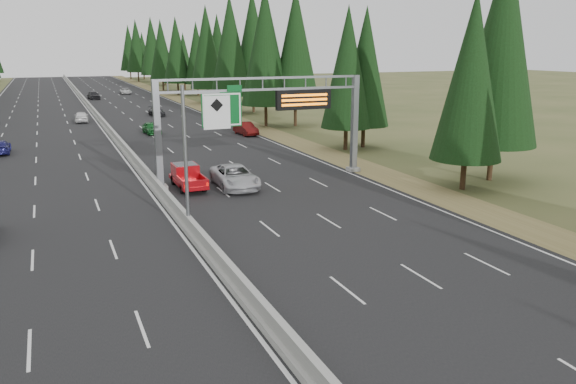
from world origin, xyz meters
name	(u,v)px	position (x,y,z in m)	size (l,w,h in m)	color
road	(98,119)	(0.00, 80.00, 0.04)	(32.00, 260.00, 0.08)	black
shoulder_right	(218,114)	(17.80, 80.00, 0.03)	(3.60, 260.00, 0.06)	olive
median_barrier	(98,117)	(0.00, 80.00, 0.41)	(0.70, 260.00, 0.85)	gray
sign_gantry	(271,112)	(8.92, 34.88, 5.27)	(16.75, 0.98, 7.80)	slate
hov_sign_pole	(196,148)	(0.58, 24.97, 4.72)	(2.80, 0.50, 8.00)	slate
tree_row_right	(245,51)	(21.69, 78.02, 9.45)	(11.62, 237.49, 18.65)	black
silver_minivan	(235,176)	(5.47, 33.49, 0.89)	(2.67, 5.80, 1.61)	#B7B6BC
red_pickup	(187,175)	(2.27, 35.03, 0.99)	(1.80, 5.05, 1.65)	black
car_ahead_green	(152,128)	(4.53, 62.39, 0.78)	(1.65, 4.10, 1.40)	#155B21
car_ahead_dkred	(246,129)	(14.50, 57.29, 0.81)	(1.55, 4.45, 1.47)	#4D0B0B
car_ahead_dkgrey	(157,112)	(8.40, 80.41, 0.72)	(1.79, 4.39, 1.27)	black
car_ahead_white	(125,91)	(9.60, 123.92, 0.73)	(2.15, 4.67, 1.30)	silver
car_ahead_far	(94,95)	(2.13, 113.58, 0.88)	(1.89, 4.69, 1.60)	black
car_onc_blue	(0,147)	(-11.16, 55.21, 0.72)	(1.80, 4.44, 1.29)	navy
car_onc_white	(81,117)	(-2.39, 77.04, 0.82)	(1.76, 4.37, 1.49)	white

